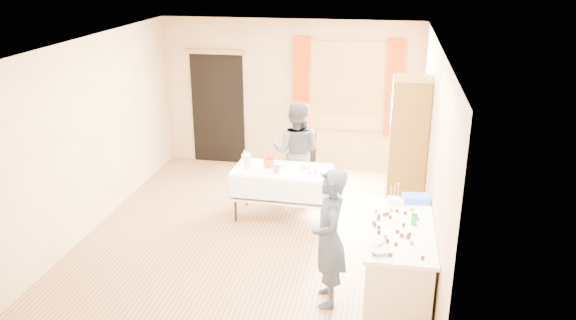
% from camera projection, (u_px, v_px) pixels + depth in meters
% --- Properties ---
extents(floor, '(4.50, 5.50, 0.02)m').
position_uv_depth(floor, '(254.00, 236.00, 7.67)').
color(floor, '#9E7047').
rests_on(floor, ground).
extents(ceiling, '(4.50, 5.50, 0.02)m').
position_uv_depth(ceiling, '(250.00, 42.00, 6.76)').
color(ceiling, white).
rests_on(ceiling, floor).
extents(wall_back, '(4.50, 0.02, 2.60)m').
position_uv_depth(wall_back, '(290.00, 95.00, 9.76)').
color(wall_back, tan).
rests_on(wall_back, floor).
extents(wall_front, '(4.50, 0.02, 2.60)m').
position_uv_depth(wall_front, '(174.00, 250.00, 4.66)').
color(wall_front, tan).
rests_on(wall_front, floor).
extents(wall_left, '(0.02, 5.50, 2.60)m').
position_uv_depth(wall_left, '(90.00, 136.00, 7.59)').
color(wall_left, tan).
rests_on(wall_left, floor).
extents(wall_right, '(0.02, 5.50, 2.60)m').
position_uv_depth(wall_right, '(433.00, 156.00, 6.84)').
color(wall_right, tan).
rests_on(wall_right, floor).
extents(window_frame, '(1.32, 0.06, 1.52)m').
position_uv_depth(window_frame, '(347.00, 86.00, 9.49)').
color(window_frame, olive).
rests_on(window_frame, wall_back).
extents(window_pane, '(1.20, 0.02, 1.40)m').
position_uv_depth(window_pane, '(347.00, 87.00, 9.47)').
color(window_pane, white).
rests_on(window_pane, wall_back).
extents(curtain_left, '(0.28, 0.06, 1.65)m').
position_uv_depth(curtain_left, '(301.00, 85.00, 9.57)').
color(curtain_left, '#9C2C06').
rests_on(curtain_left, wall_back).
extents(curtain_right, '(0.28, 0.06, 1.65)m').
position_uv_depth(curtain_right, '(394.00, 89.00, 9.31)').
color(curtain_right, '#9C2C06').
rests_on(curtain_right, wall_back).
extents(doorway, '(0.95, 0.04, 2.00)m').
position_uv_depth(doorway, '(218.00, 109.00, 10.05)').
color(doorway, black).
rests_on(doorway, floor).
extents(door_lintel, '(1.05, 0.06, 0.08)m').
position_uv_depth(door_lintel, '(215.00, 52.00, 9.67)').
color(door_lintel, olive).
rests_on(door_lintel, wall_back).
extents(cabinet, '(0.50, 0.60, 2.08)m').
position_uv_depth(cabinet, '(407.00, 153.00, 7.72)').
color(cabinet, brown).
rests_on(cabinet, floor).
extents(counter, '(0.71, 1.49, 0.91)m').
position_uv_depth(counter, '(397.00, 266.00, 6.03)').
color(counter, beige).
rests_on(counter, floor).
extents(party_table, '(1.42, 0.76, 0.75)m').
position_uv_depth(party_table, '(282.00, 188.00, 8.04)').
color(party_table, black).
rests_on(party_table, floor).
extents(chair, '(0.47, 0.47, 0.92)m').
position_uv_depth(chair, '(305.00, 173.00, 9.06)').
color(chair, black).
rests_on(chair, floor).
extents(girl, '(0.70, 0.57, 1.56)m').
position_uv_depth(girl, '(329.00, 238.00, 5.95)').
color(girl, '#253046').
rests_on(girl, floor).
extents(woman, '(0.84, 0.70, 1.56)m').
position_uv_depth(woman, '(297.00, 152.00, 8.53)').
color(woman, black).
rests_on(woman, floor).
extents(soda_can, '(0.07, 0.07, 0.12)m').
position_uv_depth(soda_can, '(414.00, 220.00, 5.93)').
color(soda_can, '#147D3B').
rests_on(soda_can, counter).
extents(mixing_bowl, '(0.33, 0.33, 0.05)m').
position_uv_depth(mixing_bowl, '(379.00, 250.00, 5.39)').
color(mixing_bowl, white).
rests_on(mixing_bowl, counter).
extents(foam_block, '(0.15, 0.11, 0.08)m').
position_uv_depth(foam_block, '(394.00, 201.00, 6.43)').
color(foam_block, white).
rests_on(foam_block, counter).
extents(blue_basket, '(0.32, 0.24, 0.08)m').
position_uv_depth(blue_basket, '(416.00, 199.00, 6.49)').
color(blue_basket, blue).
rests_on(blue_basket, counter).
extents(pitcher, '(0.14, 0.14, 0.22)m').
position_uv_depth(pitcher, '(248.00, 162.00, 7.90)').
color(pitcher, silver).
rests_on(pitcher, party_table).
extents(cup_red, '(0.16, 0.16, 0.13)m').
position_uv_depth(cup_red, '(269.00, 163.00, 7.99)').
color(cup_red, red).
rests_on(cup_red, party_table).
extents(cup_rainbow, '(0.11, 0.11, 0.10)m').
position_uv_depth(cup_rainbow, '(277.00, 170.00, 7.77)').
color(cup_rainbow, red).
rests_on(cup_rainbow, party_table).
extents(small_bowl, '(0.24, 0.24, 0.05)m').
position_uv_depth(small_bowl, '(306.00, 166.00, 7.98)').
color(small_bowl, white).
rests_on(small_bowl, party_table).
extents(pastry_tray, '(0.29, 0.21, 0.02)m').
position_uv_depth(pastry_tray, '(315.00, 174.00, 7.73)').
color(pastry_tray, white).
rests_on(pastry_tray, party_table).
extents(bottle, '(0.08, 0.09, 0.17)m').
position_uv_depth(bottle, '(245.00, 156.00, 8.20)').
color(bottle, white).
rests_on(bottle, party_table).
extents(cake_balls, '(0.52, 1.11, 0.04)m').
position_uv_depth(cake_balls, '(393.00, 229.00, 5.83)').
color(cake_balls, '#3F2314').
rests_on(cake_balls, counter).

